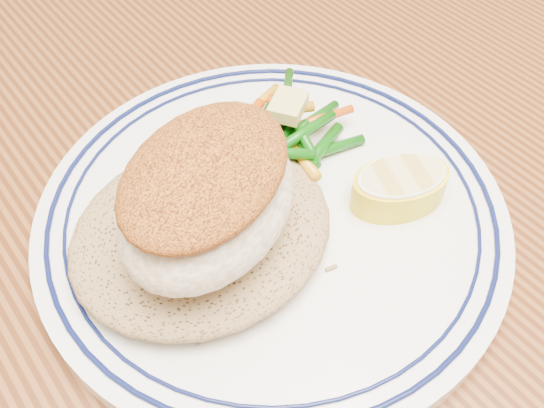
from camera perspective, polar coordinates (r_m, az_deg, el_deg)
The scene contains 7 objects.
dining_table at distance 0.46m, azimuth 4.70°, elevation -8.86°, with size 1.50×0.90×0.75m.
plate at distance 0.37m, azimuth 0.00°, elevation -1.05°, with size 0.29×0.29×0.02m.
rice_pilaf at distance 0.34m, azimuth -6.66°, elevation -2.11°, with size 0.15×0.13×0.03m, color olive.
fish_fillet at distance 0.31m, azimuth -6.07°, elevation 0.79°, with size 0.14×0.12×0.06m.
vegetable_pile at distance 0.39m, azimuth 0.91°, elevation 6.30°, with size 0.10×0.09×0.03m.
butter_pat at distance 0.38m, azimuth 1.51°, elevation 9.23°, with size 0.03×0.02×0.01m, color #D4C367.
lemon_wedge at distance 0.37m, azimuth 11.91°, elevation 1.69°, with size 0.07×0.07×0.02m.
Camera 1 is at (-0.18, -0.17, 1.05)m, focal length 40.00 mm.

